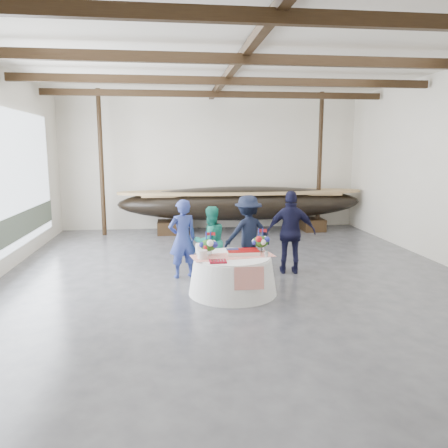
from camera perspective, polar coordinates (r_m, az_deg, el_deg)
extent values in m
cube|color=#3D3D42|center=(9.40, 1.63, -6.91)|extent=(10.00, 12.00, 0.01)
cube|color=silver|center=(14.97, -1.70, 8.06)|extent=(10.00, 0.02, 4.50)
cube|color=silver|center=(3.23, 17.47, 1.27)|extent=(10.00, 0.02, 4.50)
cube|color=white|center=(9.18, 1.77, 21.08)|extent=(10.00, 12.00, 0.01)
cube|color=black|center=(5.78, 7.42, 25.25)|extent=(9.80, 0.12, 0.18)
cube|color=black|center=(8.17, 2.87, 20.71)|extent=(9.80, 0.12, 0.18)
cube|color=black|center=(10.61, 0.51, 18.18)|extent=(9.80, 0.12, 0.18)
cube|color=black|center=(13.07, -0.93, 16.59)|extent=(9.80, 0.12, 0.18)
cube|color=black|center=(9.16, 1.77, 20.34)|extent=(0.15, 11.76, 0.15)
cylinder|color=black|center=(14.17, -15.73, 7.60)|extent=(0.14, 0.14, 4.50)
cylinder|color=black|center=(14.81, 12.38, 7.82)|extent=(0.14, 0.14, 4.50)
cube|color=silver|center=(10.58, -26.90, 4.93)|extent=(0.02, 7.00, 3.20)
cube|color=#596654|center=(10.70, -26.40, -0.93)|extent=(0.02, 7.00, 0.60)
cube|color=black|center=(14.22, -7.26, -0.42)|extent=(0.70, 0.90, 0.40)
cube|color=black|center=(14.95, 11.44, -0.04)|extent=(0.70, 0.90, 0.40)
ellipsoid|color=black|center=(14.28, 2.35, 2.73)|extent=(7.99, 1.60, 1.10)
cube|color=#9E7A4C|center=(14.25, 2.36, 3.93)|extent=(6.39, 1.05, 0.06)
cone|color=white|center=(8.30, 1.14, -6.71)|extent=(1.67, 1.67, 0.69)
cylinder|color=white|center=(8.21, 1.15, -4.34)|extent=(1.41, 1.41, 0.04)
cube|color=red|center=(8.20, 1.15, -4.18)|extent=(1.61, 0.80, 0.01)
cube|color=white|center=(8.35, 2.49, -3.72)|extent=(0.60, 0.40, 0.07)
cylinder|color=white|center=(7.98, -2.83, -4.01)|extent=(0.18, 0.18, 0.16)
cylinder|color=white|center=(8.44, -3.14, -3.19)|extent=(0.18, 0.18, 0.18)
cube|color=maroon|center=(7.76, -0.81, -4.91)|extent=(0.30, 0.24, 0.03)
cone|color=silver|center=(8.18, 5.51, -3.86)|extent=(0.09, 0.09, 0.12)
imported|color=navy|center=(9.23, -5.44, -1.92)|extent=(0.70, 0.57, 1.67)
imported|color=#1B8D75|center=(9.34, -1.79, -2.25)|extent=(0.88, 0.79, 1.51)
imported|color=black|center=(9.72, 3.15, -1.21)|extent=(1.22, 0.88, 1.70)
imported|color=black|center=(9.61, 8.75, -1.08)|extent=(1.12, 0.62, 1.82)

